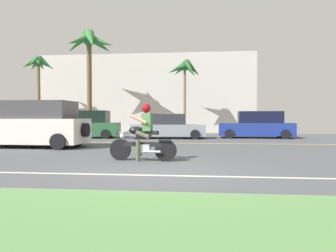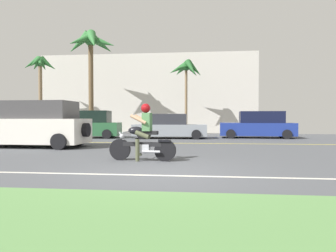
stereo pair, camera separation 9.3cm
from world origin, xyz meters
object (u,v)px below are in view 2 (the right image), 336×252
at_px(parked_car_1, 169,127).
at_px(palm_tree_1, 186,71).
at_px(palm_tree_2, 40,69).
at_px(motorcyclist, 143,137).
at_px(parked_car_0, 87,125).
at_px(palm_tree_0, 91,47).
at_px(parked_car_2, 258,126).
at_px(suv_nearby, 35,125).

bearing_deg(parked_car_1, palm_tree_1, 79.10).
bearing_deg(parked_car_1, palm_tree_2, 158.17).
height_order(motorcyclist, parked_car_0, parked_car_0).
bearing_deg(parked_car_1, parked_car_0, -178.19).
relative_size(palm_tree_0, palm_tree_2, 1.28).
relative_size(parked_car_0, parked_car_2, 0.96).
bearing_deg(palm_tree_1, suv_nearby, -118.72).
xyz_separation_m(parked_car_2, palm_tree_2, (-15.91, 3.21, 4.27)).
distance_m(suv_nearby, parked_car_2, 12.84).
relative_size(suv_nearby, palm_tree_0, 0.61).
height_order(suv_nearby, palm_tree_1, palm_tree_1).
distance_m(parked_car_2, palm_tree_1, 6.95).
bearing_deg(suv_nearby, parked_car_1, 51.67).
bearing_deg(parked_car_2, parked_car_0, -173.92).
bearing_deg(palm_tree_2, palm_tree_0, -7.60).
relative_size(parked_car_0, palm_tree_1, 0.80).
distance_m(motorcyclist, parked_car_1, 10.13).
bearing_deg(motorcyclist, suv_nearby, 145.39).
relative_size(parked_car_1, palm_tree_1, 0.81).
relative_size(motorcyclist, palm_tree_2, 0.33).
xyz_separation_m(motorcyclist, palm_tree_0, (-6.54, 13.73, 5.73)).
bearing_deg(suv_nearby, palm_tree_2, 117.00).
distance_m(suv_nearby, palm_tree_2, 12.54).
xyz_separation_m(suv_nearby, palm_tree_1, (5.89, 10.74, 3.72)).
xyz_separation_m(parked_car_0, parked_car_2, (10.59, 1.13, -0.02)).
distance_m(parked_car_0, parked_car_2, 10.65).
height_order(motorcyclist, palm_tree_0, palm_tree_0).
bearing_deg(palm_tree_1, palm_tree_0, -173.89).
bearing_deg(suv_nearby, palm_tree_0, 96.38).
distance_m(parked_car_1, palm_tree_2, 12.04).
height_order(parked_car_2, palm_tree_2, palm_tree_2).
relative_size(suv_nearby, palm_tree_2, 0.78).
bearing_deg(palm_tree_1, parked_car_0, -142.78).
bearing_deg(parked_car_0, parked_car_2, 6.08).
bearing_deg(parked_car_1, parked_car_2, 10.01).
xyz_separation_m(motorcyclist, parked_car_1, (-0.37, 10.13, -0.01)).
distance_m(parked_car_1, palm_tree_1, 5.96).
bearing_deg(palm_tree_1, parked_car_1, -100.90).
height_order(parked_car_1, palm_tree_2, palm_tree_2).
height_order(suv_nearby, parked_car_0, suv_nearby).
height_order(motorcyclist, palm_tree_2, palm_tree_2).
distance_m(parked_car_0, palm_tree_2, 8.07).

